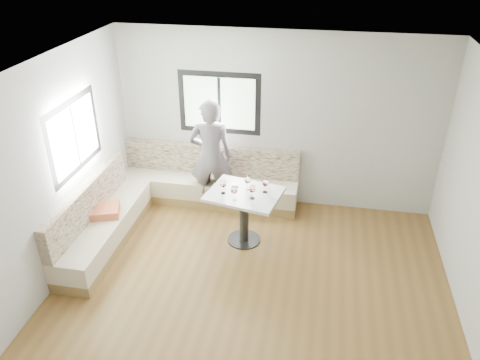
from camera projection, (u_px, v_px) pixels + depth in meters
name	position (u px, v px, depth m)	size (l,w,h in m)	color
room	(244.00, 201.00, 5.15)	(5.01, 5.01, 2.81)	brown
banquette	(166.00, 200.00, 7.25)	(2.90, 2.80, 0.95)	#9C7A45
table	(244.00, 205.00, 6.60)	(1.12, 0.95, 0.81)	black
person	(211.00, 156.00, 7.27)	(0.67, 0.44, 1.84)	#5C565E
olive_ramekin	(235.00, 185.00, 6.65)	(0.09, 0.09, 0.04)	white
wine_glass_a	(223.00, 184.00, 6.42)	(0.09, 0.09, 0.21)	white
wine_glass_b	(234.00, 190.00, 6.27)	(0.09, 0.09, 0.21)	white
wine_glass_c	(252.00, 189.00, 6.30)	(0.09, 0.09, 0.21)	white
wine_glass_d	(248.00, 180.00, 6.51)	(0.09, 0.09, 0.21)	white
wine_glass_e	(265.00, 183.00, 6.44)	(0.09, 0.09, 0.21)	white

